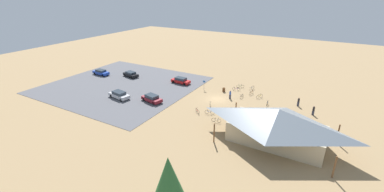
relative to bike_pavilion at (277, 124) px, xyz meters
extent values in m
plane|color=#9E7F56|center=(13.96, -10.39, -3.07)|extent=(160.00, 160.00, 0.00)
cube|color=#56565B|center=(36.57, -7.09, -3.04)|extent=(32.15, 30.59, 0.05)
cube|color=#C6B28E|center=(0.00, 0.00, -1.57)|extent=(13.11, 6.20, 3.00)
pyramid|color=slate|center=(0.00, 0.00, 1.11)|extent=(16.01, 9.11, 2.37)
cylinder|color=brown|center=(-7.79, -4.34, -1.57)|extent=(0.20, 0.20, 3.00)
cylinder|color=brown|center=(7.79, -4.34, -1.57)|extent=(0.20, 0.20, 3.00)
cylinder|color=brown|center=(-7.79, 4.34, -1.57)|extent=(0.20, 0.20, 3.00)
cylinder|color=brown|center=(7.79, 4.34, -1.57)|extent=(0.20, 0.20, 3.00)
cylinder|color=brown|center=(14.50, -14.85, -2.62)|extent=(0.60, 0.60, 0.90)
cylinder|color=#99999E|center=(18.83, -13.83, -1.97)|extent=(0.08, 0.08, 2.20)
cube|color=#1959B2|center=(18.83, -13.83, -1.17)|extent=(0.56, 0.04, 0.40)
cone|color=#2D6633|center=(5.16, 19.47, 1.96)|extent=(3.61, 3.61, 5.37)
torus|color=black|center=(9.91, -14.06, -2.73)|extent=(0.09, 0.67, 0.67)
torus|color=black|center=(9.99, -13.01, -2.73)|extent=(0.09, 0.67, 0.67)
cylinder|color=black|center=(9.95, -13.54, -2.62)|extent=(0.11, 0.97, 0.04)
cylinder|color=black|center=(9.93, -13.73, -2.56)|extent=(0.04, 0.04, 0.35)
cube|color=black|center=(9.93, -13.73, -2.38)|extent=(0.09, 0.21, 0.05)
cylinder|color=black|center=(9.98, -13.12, -2.51)|extent=(0.04, 0.04, 0.45)
cylinder|color=black|center=(9.98, -13.12, -2.28)|extent=(0.48, 0.07, 0.03)
torus|color=black|center=(9.70, -18.57, -2.69)|extent=(0.27, 0.73, 0.76)
torus|color=black|center=(9.39, -19.53, -2.69)|extent=(0.27, 0.73, 0.76)
cylinder|color=silver|center=(9.54, -19.05, -2.56)|extent=(0.32, 0.89, 0.04)
cylinder|color=silver|center=(9.60, -18.88, -2.48)|extent=(0.04, 0.04, 0.42)
cube|color=black|center=(9.60, -18.88, -2.27)|extent=(0.14, 0.21, 0.05)
cylinder|color=silver|center=(9.42, -19.43, -2.45)|extent=(0.04, 0.04, 0.49)
cylinder|color=black|center=(9.42, -19.43, -2.20)|extent=(0.47, 0.18, 0.03)
torus|color=black|center=(10.52, -1.27, -2.72)|extent=(0.70, 0.14, 0.70)
torus|color=black|center=(9.57, -1.41, -2.72)|extent=(0.70, 0.14, 0.70)
cylinder|color=#B7B7BC|center=(10.04, -1.34, -2.60)|extent=(0.88, 0.17, 0.04)
cylinder|color=#B7B7BC|center=(10.21, -1.32, -2.53)|extent=(0.04, 0.04, 0.38)
cube|color=black|center=(10.21, -1.32, -2.33)|extent=(0.21, 0.11, 0.05)
cylinder|color=#B7B7BC|center=(9.66, -1.40, -2.50)|extent=(0.04, 0.04, 0.43)
cylinder|color=black|center=(9.66, -1.40, -2.28)|extent=(0.10, 0.48, 0.03)
torus|color=black|center=(11.85, -16.92, -2.73)|extent=(0.68, 0.08, 0.68)
torus|color=black|center=(12.93, -16.85, -2.73)|extent=(0.68, 0.08, 0.68)
cylinder|color=#722D9E|center=(12.39, -16.89, -2.62)|extent=(1.00, 0.10, 0.04)
cylinder|color=#722D9E|center=(12.20, -16.90, -2.51)|extent=(0.04, 0.04, 0.45)
cube|color=black|center=(12.20, -16.90, -2.28)|extent=(0.20, 0.09, 0.05)
cylinder|color=#722D9E|center=(12.82, -16.86, -2.52)|extent=(0.04, 0.04, 0.41)
cylinder|color=black|center=(12.82, -16.86, -2.32)|extent=(0.06, 0.48, 0.03)
torus|color=black|center=(14.05, -2.54, -2.72)|extent=(0.58, 0.45, 0.70)
torus|color=black|center=(14.84, -3.14, -2.72)|extent=(0.58, 0.45, 0.70)
cylinder|color=red|center=(14.45, -2.84, -2.61)|extent=(0.75, 0.58, 0.04)
cylinder|color=red|center=(14.31, -2.73, -2.52)|extent=(0.04, 0.04, 0.40)
cube|color=black|center=(14.31, -2.73, -2.32)|extent=(0.21, 0.18, 0.05)
cylinder|color=red|center=(14.76, -3.08, -2.48)|extent=(0.04, 0.04, 0.48)
cylinder|color=black|center=(14.76, -3.08, -2.24)|extent=(0.32, 0.40, 0.03)
torus|color=black|center=(13.43, -5.92, -2.69)|extent=(0.37, 0.70, 0.76)
torus|color=black|center=(13.89, -6.86, -2.69)|extent=(0.37, 0.70, 0.76)
cylinder|color=#197A7F|center=(13.66, -6.39, -2.56)|extent=(0.46, 0.88, 0.04)
cylinder|color=#197A7F|center=(13.58, -6.22, -2.46)|extent=(0.04, 0.04, 0.45)
cube|color=black|center=(13.58, -6.22, -2.23)|extent=(0.16, 0.21, 0.05)
cylinder|color=#197A7F|center=(13.84, -6.77, -2.45)|extent=(0.04, 0.04, 0.47)
cylinder|color=black|center=(13.84, -6.77, -2.22)|extent=(0.44, 0.24, 0.03)
torus|color=black|center=(11.89, -3.70, -2.69)|extent=(0.71, 0.30, 0.75)
torus|color=black|center=(12.83, -3.35, -2.69)|extent=(0.71, 0.30, 0.75)
cylinder|color=#2347B7|center=(12.36, -3.53, -2.57)|extent=(0.88, 0.36, 0.04)
cylinder|color=#2347B7|center=(12.19, -3.59, -2.49)|extent=(0.04, 0.04, 0.41)
cube|color=black|center=(12.19, -3.59, -2.29)|extent=(0.22, 0.15, 0.05)
cylinder|color=#2347B7|center=(12.73, -3.38, -2.46)|extent=(0.04, 0.04, 0.47)
cylinder|color=black|center=(12.73, -3.38, -2.22)|extent=(0.20, 0.46, 0.03)
torus|color=black|center=(6.97, -14.74, -2.69)|extent=(0.41, 0.68, 0.76)
torus|color=black|center=(6.49, -15.58, -2.69)|extent=(0.41, 0.68, 0.76)
cylinder|color=yellow|center=(6.73, -15.16, -2.56)|extent=(0.48, 0.79, 0.04)
cylinder|color=yellow|center=(6.82, -15.01, -2.48)|extent=(0.04, 0.04, 0.42)
cube|color=black|center=(6.82, -15.01, -2.26)|extent=(0.17, 0.21, 0.05)
cylinder|color=yellow|center=(6.54, -15.50, -2.43)|extent=(0.04, 0.04, 0.52)
cylinder|color=black|center=(6.54, -15.50, -2.17)|extent=(0.43, 0.27, 0.03)
torus|color=black|center=(11.74, -19.03, -2.71)|extent=(0.68, 0.26, 0.71)
torus|color=black|center=(12.66, -18.73, -2.71)|extent=(0.68, 0.26, 0.71)
cylinder|color=#1E7F38|center=(12.20, -18.88, -2.60)|extent=(0.86, 0.32, 0.04)
cylinder|color=#1E7F38|center=(12.03, -18.94, -2.50)|extent=(0.04, 0.04, 0.42)
cube|color=black|center=(12.03, -18.94, -2.29)|extent=(0.22, 0.14, 0.05)
cylinder|color=#1E7F38|center=(12.57, -18.76, -2.47)|extent=(0.04, 0.04, 0.48)
cylinder|color=black|center=(12.57, -18.76, -2.23)|extent=(0.18, 0.47, 0.03)
torus|color=black|center=(8.91, -15.70, -2.70)|extent=(0.19, 0.73, 0.73)
torus|color=black|center=(8.68, -16.77, -2.70)|extent=(0.19, 0.73, 0.73)
cylinder|color=orange|center=(8.80, -16.24, -2.58)|extent=(0.25, 0.99, 0.04)
cylinder|color=orange|center=(8.84, -16.04, -2.51)|extent=(0.04, 0.04, 0.39)
cube|color=black|center=(8.84, -16.04, -2.31)|extent=(0.12, 0.21, 0.05)
cylinder|color=orange|center=(8.70, -16.66, -2.44)|extent=(0.04, 0.04, 0.52)
cylinder|color=black|center=(8.70, -16.66, -2.18)|extent=(0.48, 0.13, 0.03)
torus|color=black|center=(9.43, -5.03, -2.74)|extent=(0.30, 0.61, 0.65)
torus|color=black|center=(9.03, -4.12, -2.74)|extent=(0.30, 0.61, 0.65)
cylinder|color=black|center=(9.23, -4.58, -2.64)|extent=(0.40, 0.85, 0.04)
cylinder|color=black|center=(9.30, -4.74, -2.56)|extent=(0.04, 0.04, 0.37)
cube|color=black|center=(9.30, -4.74, -2.37)|extent=(0.15, 0.22, 0.05)
cylinder|color=black|center=(9.07, -4.21, -2.53)|extent=(0.04, 0.04, 0.43)
cylinder|color=black|center=(9.07, -4.21, -2.31)|extent=(0.45, 0.22, 0.03)
torus|color=black|center=(4.38, -12.07, -2.70)|extent=(0.12, 0.74, 0.74)
torus|color=black|center=(4.48, -13.03, -2.70)|extent=(0.12, 0.74, 0.74)
cylinder|color=silver|center=(4.43, -12.55, -2.58)|extent=(0.13, 0.89, 0.04)
cylinder|color=silver|center=(4.41, -12.37, -2.48)|extent=(0.04, 0.04, 0.44)
cube|color=black|center=(4.41, -12.37, -2.26)|extent=(0.10, 0.21, 0.05)
cylinder|color=silver|center=(4.47, -12.93, -2.45)|extent=(0.04, 0.04, 0.50)
cylinder|color=black|center=(4.47, -12.93, -2.20)|extent=(0.48, 0.08, 0.03)
cube|color=red|center=(25.44, -14.66, -2.49)|extent=(4.62, 1.91, 0.62)
cube|color=#2D3842|center=(25.44, -14.66, -1.88)|extent=(2.61, 1.62, 0.58)
cylinder|color=black|center=(27.01, -13.97, -2.70)|extent=(0.65, 0.25, 0.64)
cylinder|color=black|center=(26.95, -15.48, -2.70)|extent=(0.65, 0.25, 0.64)
cylinder|color=black|center=(23.92, -13.85, -2.70)|extent=(0.65, 0.25, 0.64)
cylinder|color=black|center=(23.86, -15.36, -2.70)|extent=(0.65, 0.25, 0.64)
cube|color=maroon|center=(24.72, -2.76, -2.48)|extent=(4.72, 2.76, 0.64)
cube|color=#2D3842|center=(24.72, -2.76, -1.87)|extent=(2.77, 2.13, 0.57)
cylinder|color=black|center=(26.37, -2.27, -2.70)|extent=(0.67, 0.35, 0.64)
cylinder|color=black|center=(26.02, -3.89, -2.70)|extent=(0.67, 0.35, 0.64)
cylinder|color=black|center=(23.43, -1.64, -2.70)|extent=(0.67, 0.35, 0.64)
cylinder|color=black|center=(23.08, -3.26, -2.70)|extent=(0.67, 0.35, 0.64)
cube|color=#1E42B2|center=(46.85, -9.93, -2.46)|extent=(4.63, 1.88, 0.68)
cube|color=#2D3842|center=(46.85, -9.93, -1.88)|extent=(2.61, 1.60, 0.47)
cylinder|color=black|center=(48.43, -9.24, -2.70)|extent=(0.65, 0.24, 0.64)
cylinder|color=black|center=(48.38, -10.73, -2.70)|extent=(0.65, 0.24, 0.64)
cylinder|color=black|center=(45.33, -9.13, -2.70)|extent=(0.65, 0.24, 0.64)
cylinder|color=black|center=(45.27, -10.62, -2.70)|extent=(0.65, 0.24, 0.64)
cube|color=black|center=(39.08, -12.58, -2.48)|extent=(4.61, 2.71, 0.63)
cube|color=#2D3842|center=(39.08, -12.58, -1.93)|extent=(2.71, 2.09, 0.47)
cylinder|color=black|center=(40.69, -12.11, -2.70)|extent=(0.67, 0.35, 0.64)
cylinder|color=black|center=(40.34, -13.68, -2.70)|extent=(0.67, 0.35, 0.64)
cylinder|color=black|center=(37.81, -11.48, -2.70)|extent=(0.67, 0.35, 0.64)
cylinder|color=black|center=(37.47, -13.05, -2.70)|extent=(0.67, 0.35, 0.64)
cube|color=#BCBCC1|center=(31.64, -0.90, -2.46)|extent=(4.98, 2.58, 0.67)
cube|color=#2D3842|center=(31.64, -0.90, -1.86)|extent=(2.88, 2.05, 0.53)
cylinder|color=black|center=(33.36, -0.31, -2.70)|extent=(0.67, 0.31, 0.64)
cylinder|color=black|center=(33.11, -1.97, -2.70)|extent=(0.67, 0.31, 0.64)
cylinder|color=black|center=(30.17, 0.17, -2.70)|extent=(0.67, 0.31, 0.64)
cylinder|color=black|center=(29.92, -1.49, -2.70)|extent=(0.67, 0.31, 0.64)
cube|color=#2D3347|center=(-3.72, -12.37, -2.64)|extent=(0.39, 0.34, 0.85)
cylinder|color=black|center=(-3.72, -12.37, -1.87)|extent=(0.36, 0.36, 0.69)
sphere|color=tan|center=(-3.72, -12.37, -1.40)|extent=(0.24, 0.24, 0.24)
cube|color=#2D3347|center=(11.87, -11.95, -2.61)|extent=(0.30, 0.36, 0.92)
cylinder|color=blue|center=(11.87, -11.95, -1.83)|extent=(0.36, 0.36, 0.62)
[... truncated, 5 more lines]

